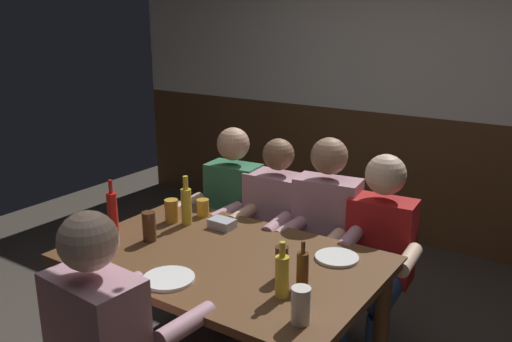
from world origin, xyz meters
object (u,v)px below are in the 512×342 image
(person_0, at_px, (228,212))
(bottle_3, at_px, (282,275))
(plate_1, at_px, (337,258))
(person_4, at_px, (112,341))
(condiment_caddy, at_px, (222,223))
(pint_glass_3, at_px, (172,211))
(bottle_2, at_px, (112,211))
(pint_glass_1, at_px, (282,263))
(pint_glass_2, at_px, (203,208))
(pint_glass_4, at_px, (149,226))
(dining_table, at_px, (224,276))
(person_3, at_px, (376,250))
(bottle_0, at_px, (303,269))
(bottle_1, at_px, (186,205))
(pint_glass_0, at_px, (301,305))
(person_2, at_px, (322,233))
(person_1, at_px, (272,225))
(plate_0, at_px, (169,279))

(person_0, height_order, bottle_3, person_0)
(plate_1, bearing_deg, person_4, -115.41)
(condiment_caddy, height_order, pint_glass_3, pint_glass_3)
(person_4, bearing_deg, bottle_2, 141.15)
(person_0, xyz_separation_m, pint_glass_1, (0.87, -0.76, 0.18))
(pint_glass_2, bearing_deg, person_0, 101.98)
(pint_glass_2, distance_m, pint_glass_4, 0.44)
(bottle_2, bearing_deg, pint_glass_4, 2.00)
(dining_table, distance_m, person_4, 0.73)
(person_3, bearing_deg, pint_glass_2, 14.96)
(bottle_0, xyz_separation_m, pint_glass_4, (-0.91, -0.01, -0.00))
(bottle_2, distance_m, pint_glass_3, 0.33)
(bottle_1, relative_size, pint_glass_0, 1.91)
(condiment_caddy, relative_size, pint_glass_2, 1.39)
(pint_glass_3, bearing_deg, bottle_1, 12.68)
(bottle_3, xyz_separation_m, pint_glass_0, (0.17, -0.13, -0.02))
(person_2, distance_m, condiment_caddy, 0.61)
(person_2, distance_m, pint_glass_0, 1.14)
(person_1, xyz_separation_m, person_4, (0.18, -1.46, 0.04))
(pint_glass_4, bearing_deg, person_0, 95.28)
(bottle_1, distance_m, pint_glass_3, 0.11)
(pint_glass_4, bearing_deg, plate_1, 20.66)
(pint_glass_0, relative_size, pint_glass_3, 1.12)
(bottle_3, bearing_deg, pint_glass_4, 172.87)
(pint_glass_2, distance_m, pint_glass_3, 0.20)
(person_3, relative_size, pint_glass_2, 11.91)
(person_1, xyz_separation_m, bottle_1, (-0.26, -0.50, 0.23))
(dining_table, distance_m, plate_1, 0.57)
(person_3, height_order, person_4, person_4)
(pint_glass_1, xyz_separation_m, pint_glass_3, (-0.89, 0.24, -0.01))
(person_0, bearing_deg, person_3, 173.82)
(bottle_2, relative_size, pint_glass_3, 2.21)
(dining_table, relative_size, bottle_0, 7.14)
(person_2, height_order, pint_glass_3, person_2)
(person_1, height_order, plate_0, person_1)
(bottle_1, relative_size, pint_glass_2, 2.83)
(bottle_1, distance_m, bottle_3, 0.96)
(pint_glass_3, distance_m, pint_glass_4, 0.28)
(person_3, bearing_deg, pint_glass_3, 21.59)
(person_2, height_order, pint_glass_4, person_2)
(condiment_caddy, bearing_deg, person_2, 47.06)
(pint_glass_0, distance_m, pint_glass_1, 0.37)
(plate_1, xyz_separation_m, pint_glass_0, (0.13, -0.59, 0.07))
(pint_glass_4, bearing_deg, bottle_2, -178.00)
(bottle_1, distance_m, pint_glass_0, 1.17)
(bottle_1, xyz_separation_m, bottle_3, (0.88, -0.40, -0.02))
(person_0, bearing_deg, pint_glass_3, 82.37)
(person_0, bearing_deg, bottle_3, 130.84)
(person_2, bearing_deg, plate_0, 70.33)
(plate_0, height_order, bottle_3, bottle_3)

